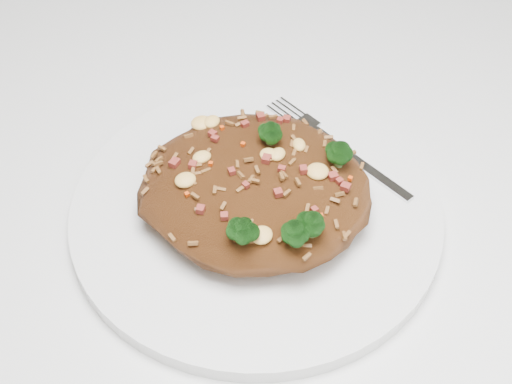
% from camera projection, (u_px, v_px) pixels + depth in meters
% --- Properties ---
extents(dining_table, '(1.20, 0.80, 0.75)m').
position_uv_depth(dining_table, '(157.00, 232.00, 0.69)').
color(dining_table, white).
rests_on(dining_table, ground).
extents(plate, '(0.30, 0.30, 0.01)m').
position_uv_depth(plate, '(256.00, 210.00, 0.58)').
color(plate, white).
rests_on(plate, dining_table).
extents(fried_rice, '(0.18, 0.17, 0.06)m').
position_uv_depth(fried_rice, '(257.00, 182.00, 0.55)').
color(fried_rice, brown).
rests_on(fried_rice, plate).
extents(fork, '(0.14, 0.11, 0.00)m').
position_uv_depth(fork, '(344.00, 152.00, 0.61)').
color(fork, silver).
rests_on(fork, plate).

